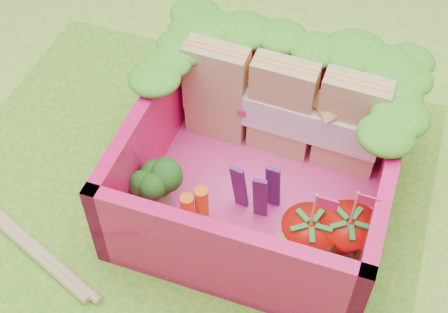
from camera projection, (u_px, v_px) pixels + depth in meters
ground at (172, 215)px, 3.34m from camera, size 14.00×14.00×0.00m
placemat at (171, 214)px, 3.33m from camera, size 2.60×2.60×0.03m
bento_floor at (260, 193)px, 3.37m from camera, size 1.30×1.30×0.05m
bento_box at (262, 164)px, 3.18m from camera, size 1.30×1.30×0.55m
lettuce_ruffle at (292, 56)px, 3.22m from camera, size 1.43×0.83×0.11m
sandwich_stack at (283, 109)px, 3.34m from camera, size 1.10×0.21×0.61m
broccoli at (158, 183)px, 3.15m from camera, size 0.33×0.33×0.26m
carrot_sticks at (195, 210)px, 3.10m from camera, size 0.13×0.12×0.28m
purple_wedges at (258, 191)px, 3.11m from camera, size 0.23×0.11×0.38m
strawberry_left at (308, 241)px, 2.97m from camera, size 0.28×0.28×0.52m
strawberry_right at (346, 239)px, 2.98m from camera, size 0.28×0.28×0.52m
snap_peas at (322, 241)px, 3.12m from camera, size 0.60×0.56×0.05m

